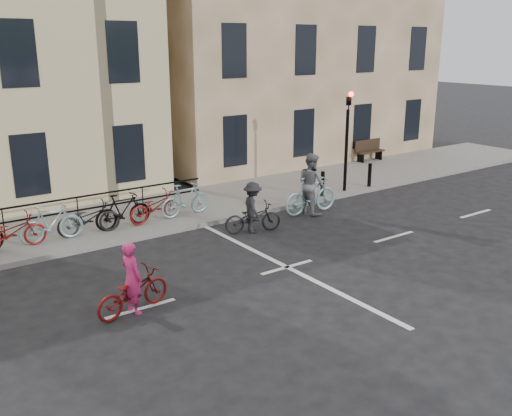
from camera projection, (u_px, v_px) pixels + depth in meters
ground at (287, 267)px, 14.44m from camera, size 120.00×120.00×0.00m
sidewalk at (55, 232)px, 16.87m from camera, size 46.00×4.00×0.15m
building_east at (267, 27)px, 27.87m from camera, size 14.00×10.00×12.00m
traffic_light at (347, 129)px, 20.59m from camera, size 0.18×0.30×3.90m
bollard_east at (323, 184)px, 20.38m from camera, size 0.14×0.14×0.90m
bollard_west at (370, 175)px, 21.72m from camera, size 0.14×0.14×0.90m
bench at (369, 149)px, 26.42m from camera, size 1.60×0.41×0.97m
parked_bikes at (68, 221)px, 16.03m from camera, size 9.35×1.23×1.05m
cyclist_pink at (132, 288)px, 11.91m from camera, size 1.85×0.99×1.57m
cyclist_grey at (311, 190)px, 18.72m from camera, size 2.11×1.01×2.02m
cyclist_dark at (253, 213)px, 16.93m from camera, size 1.83×1.12×1.54m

